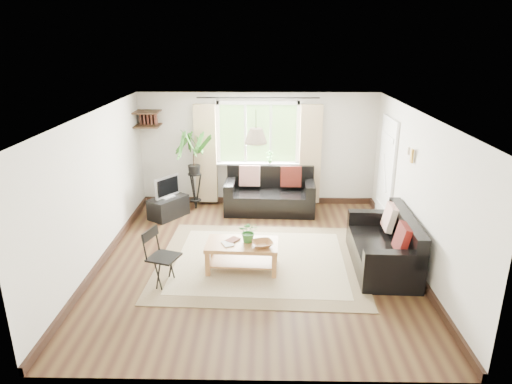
{
  "coord_description": "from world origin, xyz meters",
  "views": [
    {
      "loc": [
        0.13,
        -6.71,
        3.49
      ],
      "look_at": [
        0.0,
        0.4,
        1.05
      ],
      "focal_mm": 32.0,
      "sensor_mm": 36.0,
      "label": 1
    }
  ],
  "objects_px": {
    "sofa_right": "(383,243)",
    "tv_stand": "(168,207)",
    "coffee_table": "(242,256)",
    "sofa_back": "(270,192)",
    "folding_chair": "(164,258)",
    "palm_stand": "(194,171)"
  },
  "relations": [
    {
      "from": "coffee_table",
      "to": "folding_chair",
      "type": "xyz_separation_m",
      "value": [
        -1.12,
        -0.48,
        0.2
      ]
    },
    {
      "from": "tv_stand",
      "to": "palm_stand",
      "type": "bearing_deg",
      "value": -9.13
    },
    {
      "from": "sofa_right",
      "to": "tv_stand",
      "type": "height_order",
      "value": "sofa_right"
    },
    {
      "from": "palm_stand",
      "to": "folding_chair",
      "type": "height_order",
      "value": "palm_stand"
    },
    {
      "from": "tv_stand",
      "to": "folding_chair",
      "type": "bearing_deg",
      "value": -134.4
    },
    {
      "from": "sofa_back",
      "to": "sofa_right",
      "type": "relative_size",
      "value": 1.05
    },
    {
      "from": "sofa_right",
      "to": "palm_stand",
      "type": "distance_m",
      "value": 4.19
    },
    {
      "from": "coffee_table",
      "to": "folding_chair",
      "type": "relative_size",
      "value": 1.31
    },
    {
      "from": "coffee_table",
      "to": "sofa_right",
      "type": "bearing_deg",
      "value": 3.5
    },
    {
      "from": "tv_stand",
      "to": "sofa_right",
      "type": "bearing_deg",
      "value": -82.8
    },
    {
      "from": "sofa_back",
      "to": "palm_stand",
      "type": "bearing_deg",
      "value": 177.5
    },
    {
      "from": "tv_stand",
      "to": "palm_stand",
      "type": "relative_size",
      "value": 0.46
    },
    {
      "from": "sofa_back",
      "to": "coffee_table",
      "type": "height_order",
      "value": "sofa_back"
    },
    {
      "from": "coffee_table",
      "to": "tv_stand",
      "type": "height_order",
      "value": "coffee_table"
    },
    {
      "from": "coffee_table",
      "to": "folding_chair",
      "type": "distance_m",
      "value": 1.23
    },
    {
      "from": "coffee_table",
      "to": "tv_stand",
      "type": "distance_m",
      "value": 2.69
    },
    {
      "from": "tv_stand",
      "to": "folding_chair",
      "type": "height_order",
      "value": "folding_chair"
    },
    {
      "from": "sofa_back",
      "to": "tv_stand",
      "type": "relative_size",
      "value": 2.36
    },
    {
      "from": "tv_stand",
      "to": "folding_chair",
      "type": "distance_m",
      "value": 2.7
    },
    {
      "from": "sofa_back",
      "to": "tv_stand",
      "type": "height_order",
      "value": "sofa_back"
    },
    {
      "from": "palm_stand",
      "to": "tv_stand",
      "type": "bearing_deg",
      "value": -134.47
    },
    {
      "from": "sofa_back",
      "to": "sofa_right",
      "type": "xyz_separation_m",
      "value": [
        1.75,
        -2.39,
        -0.02
      ]
    }
  ]
}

